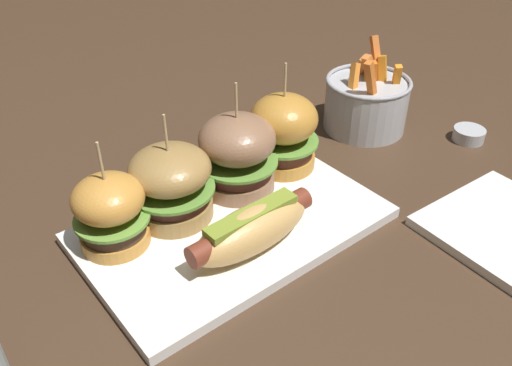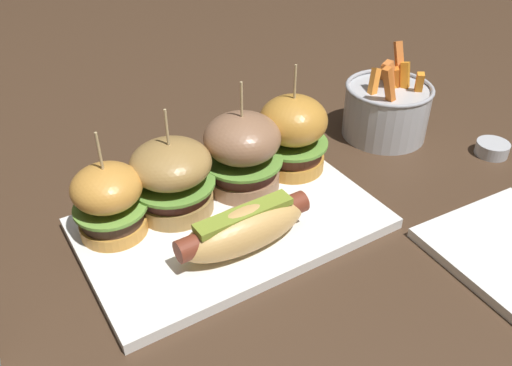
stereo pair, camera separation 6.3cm
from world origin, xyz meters
name	(u,v)px [view 2 (the right image)]	position (x,y,z in m)	size (l,w,h in m)	color
ground_plane	(231,228)	(0.00, 0.00, 0.00)	(3.00, 3.00, 0.00)	#422D1E
platter_main	(231,223)	(0.00, 0.00, 0.01)	(0.35, 0.22, 0.01)	white
hot_dog	(244,227)	(-0.01, -0.05, 0.04)	(0.16, 0.06, 0.05)	tan
slider_far_left	(109,200)	(-0.13, 0.05, 0.06)	(0.08, 0.08, 0.13)	gold
slider_center_left	(172,177)	(-0.05, 0.05, 0.06)	(0.10, 0.10, 0.14)	#A07A42
slider_center_right	(242,152)	(0.05, 0.05, 0.07)	(0.10, 0.10, 0.15)	#8E6549
slider_far_right	(293,133)	(0.13, 0.06, 0.07)	(0.10, 0.10, 0.15)	#C18432
fries_bucket	(387,109)	(0.32, 0.07, 0.04)	(0.13, 0.13, 0.14)	#B7BABF
sauce_ramekin	(492,148)	(0.41, -0.05, 0.01)	(0.05, 0.05, 0.02)	#B7BABF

